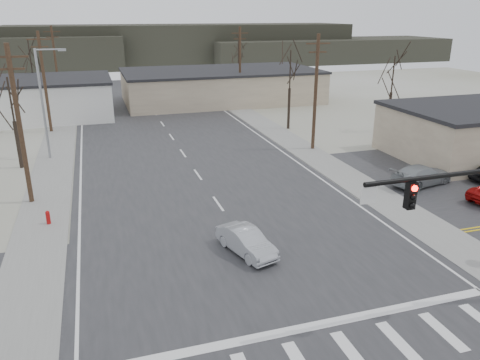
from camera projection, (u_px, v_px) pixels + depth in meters
The scene contains 26 objects.
ground at pixel (260, 264), 22.93m from camera, with size 140.00×140.00×0.00m, color beige.
main_road at pixel (195, 171), 36.39m from camera, with size 18.00×110.00×0.05m, color #2A2A2C.
cross_road at pixel (260, 264), 22.92m from camera, with size 90.00×10.00×0.04m, color #2A2A2C.
sidewalk_left at pixel (54, 164), 37.90m from camera, with size 3.00×90.00×0.06m, color gray.
sidewalk_right at pixel (294, 144), 43.87m from camera, with size 3.00×90.00×0.06m, color gray.
fire_hydrant at pixel (48, 217), 27.09m from camera, with size 0.24×0.24×0.87m.
building_left_far at pixel (11, 99), 53.59m from camera, with size 22.30×12.30×4.50m.
building_right_far at pixel (221, 85), 64.53m from camera, with size 26.30×14.30×4.30m.
building_lot at pixel (478, 131), 39.73m from camera, with size 14.30×10.30×4.30m.
upole_left_b at pixel (19, 123), 28.70m from camera, with size 2.20×0.30×10.00m.
upole_left_c at pixel (44, 81), 46.67m from camera, with size 2.20×0.30×10.00m.
upole_left_d at pixel (56, 62), 64.63m from camera, with size 2.20×0.30×10.00m.
upole_right_a at pixel (316, 91), 40.57m from camera, with size 2.20×0.30×10.00m.
upole_right_b at pixel (240, 65), 60.33m from camera, with size 2.20×0.30×10.00m.
streetlight_main at pixel (44, 98), 37.93m from camera, with size 2.40×0.25×9.00m.
tree_left_near at pixel (11, 102), 35.47m from camera, with size 3.30×3.30×7.35m.
tree_right_mid at pixel (290, 72), 47.80m from camera, with size 3.74×3.74×8.33m.
tree_left_far at pixel (30, 58), 58.18m from camera, with size 3.96×3.96×8.82m.
tree_right_far at pixel (238, 54), 71.97m from camera, with size 3.52×3.52×7.84m.
tree_lot at pixel (393, 77), 47.00m from camera, with size 3.52×3.52×7.84m.
hill_center at pixel (184, 44), 111.85m from camera, with size 80.00×18.00×9.00m, color #333026.
hill_right at pixel (327, 50), 116.91m from camera, with size 60.00×18.00×5.50m, color #333026.
sedan_crossing at pixel (246, 241), 23.75m from camera, with size 1.36×3.90×1.28m, color #9B9FA5.
car_far_a at pixel (188, 94), 66.86m from camera, with size 1.84×4.53×1.31m, color black.
car_far_b at pixel (144, 85), 74.26m from camera, with size 1.65×4.09×1.39m, color black.
car_parked_silver at pixel (421, 175), 33.24m from camera, with size 1.99×4.90×1.42m, color gray.
Camera 1 is at (-6.98, -18.96, 11.65)m, focal length 35.00 mm.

